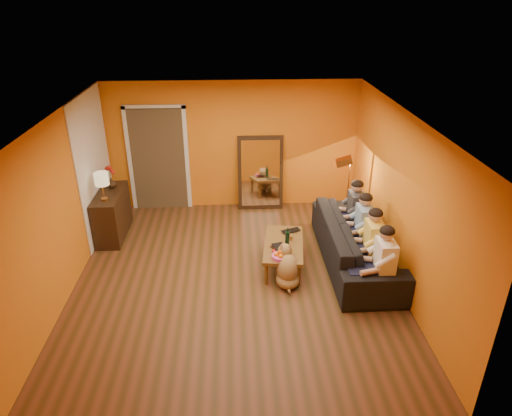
{
  "coord_description": "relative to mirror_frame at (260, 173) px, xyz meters",
  "views": [
    {
      "loc": [
        0.02,
        -6.04,
        4.19
      ],
      "look_at": [
        0.35,
        0.5,
        1.0
      ],
      "focal_mm": 32.0,
      "sensor_mm": 36.0,
      "label": 1
    }
  ],
  "objects": [
    {
      "name": "room_shell",
      "position": [
        -0.55,
        -2.26,
        0.54
      ],
      "size": [
        5.0,
        5.5,
        2.6
      ],
      "color": "brown",
      "rests_on": "ground"
    },
    {
      "name": "book_upper",
      "position": [
        0.06,
        -2.49,
        -0.29
      ],
      "size": [
        0.23,
        0.28,
        0.02
      ],
      "primitive_type": "imported",
      "rotation": [
        0.0,
        0.0,
        0.26
      ],
      "color": "black",
      "rests_on": "book_mid"
    },
    {
      "name": "wine_bottle",
      "position": [
        0.29,
        -2.33,
        -0.18
      ],
      "size": [
        0.07,
        0.07,
        0.31
      ],
      "primitive_type": "cylinder",
      "color": "black",
      "rests_on": "coffee_table"
    },
    {
      "name": "dog",
      "position": [
        0.25,
        -2.81,
        -0.43
      ],
      "size": [
        0.52,
        0.65,
        0.67
      ],
      "primitive_type": null,
      "rotation": [
        0.0,
        0.0,
        0.32
      ],
      "color": "olive",
      "rests_on": "floor"
    },
    {
      "name": "door_jamb_right",
      "position": [
        -1.48,
        0.08,
        0.29
      ],
      "size": [
        0.08,
        0.06,
        2.2
      ],
      "primitive_type": "cube",
      "color": "white",
      "rests_on": "wall_back"
    },
    {
      "name": "mirror_glass",
      "position": [
        0.0,
        -0.04,
        0.0
      ],
      "size": [
        0.78,
        0.21,
        1.35
      ],
      "primitive_type": "cube",
      "rotation": [
        -0.14,
        0.0,
        0.0
      ],
      "color": "white",
      "rests_on": "mirror_frame"
    },
    {
      "name": "sideboard",
      "position": [
        -2.79,
        -1.08,
        -0.34
      ],
      "size": [
        0.44,
        1.18,
        0.85
      ],
      "primitive_type": "cube",
      "color": "#331E11",
      "rests_on": "floor"
    },
    {
      "name": "laptop",
      "position": [
        0.42,
        -1.93,
        -0.33
      ],
      "size": [
        0.38,
        0.31,
        0.03
      ],
      "primitive_type": "imported",
      "rotation": [
        0.0,
        0.0,
        0.36
      ],
      "color": "black",
      "rests_on": "coffee_table"
    },
    {
      "name": "coffee_table",
      "position": [
        0.24,
        -2.28,
        -0.55
      ],
      "size": [
        0.77,
        1.29,
        0.42
      ],
      "primitive_type": null,
      "rotation": [
        0.0,
        0.0,
        -0.13
      ],
      "color": "brown",
      "rests_on": "floor"
    },
    {
      "name": "mirror_frame",
      "position": [
        0.0,
        0.0,
        0.0
      ],
      "size": [
        0.92,
        0.27,
        1.51
      ],
      "primitive_type": "cube",
      "rotation": [
        -0.14,
        0.0,
        0.0
      ],
      "color": "#331E11",
      "rests_on": "floor"
    },
    {
      "name": "book_mid",
      "position": [
        0.07,
        -2.47,
        -0.31
      ],
      "size": [
        0.25,
        0.27,
        0.02
      ],
      "primitive_type": "imported",
      "rotation": [
        0.0,
        0.0,
        -0.48
      ],
      "color": "#B01E14",
      "rests_on": "book_lower"
    },
    {
      "name": "floor_lamp",
      "position": [
        1.55,
        -1.09,
        -0.04
      ],
      "size": [
        0.34,
        0.29,
        1.44
      ],
      "primitive_type": null,
      "rotation": [
        0.0,
        0.0,
        -0.2
      ],
      "color": "#C9833B",
      "rests_on": "floor"
    },
    {
      "name": "table_lamp",
      "position": [
        -2.79,
        -1.38,
        0.34
      ],
      "size": [
        0.24,
        0.24,
        0.51
      ],
      "primitive_type": null,
      "color": "beige",
      "rests_on": "sideboard"
    },
    {
      "name": "door_jamb_left",
      "position": [
        -2.62,
        0.08,
        0.29
      ],
      "size": [
        0.08,
        0.06,
        2.2
      ],
      "primitive_type": "cube",
      "color": "white",
      "rests_on": "wall_back"
    },
    {
      "name": "flowers",
      "position": [
        -2.79,
        -0.83,
        0.43
      ],
      "size": [
        0.17,
        0.17,
        0.45
      ],
      "primitive_type": null,
      "color": "#B01E14",
      "rests_on": "vase"
    },
    {
      "name": "vase",
      "position": [
        -2.79,
        -0.83,
        0.18
      ],
      "size": [
        0.18,
        0.18,
        0.19
      ],
      "primitive_type": "imported",
      "color": "#331E11",
      "rests_on": "sideboard"
    },
    {
      "name": "person_far_left",
      "position": [
        1.58,
        -3.25,
        -0.15
      ],
      "size": [
        0.7,
        0.44,
        1.22
      ],
      "primitive_type": null,
      "color": "white",
      "rests_on": "sofa"
    },
    {
      "name": "person_far_right",
      "position": [
        1.58,
        -1.6,
        -0.15
      ],
      "size": [
        0.7,
        0.44,
        1.22
      ],
      "primitive_type": null,
      "color": "#2F2F34",
      "rests_on": "sofa"
    },
    {
      "name": "person_mid_right",
      "position": [
        1.58,
        -2.15,
        -0.15
      ],
      "size": [
        0.7,
        0.44,
        1.22
      ],
      "primitive_type": null,
      "color": "#7F9DC4",
      "rests_on": "sofa"
    },
    {
      "name": "doorway_recess",
      "position": [
        -2.05,
        0.2,
        0.29
      ],
      "size": [
        1.06,
        0.3,
        2.1
      ],
      "primitive_type": "cube",
      "color": "#3F2D19",
      "rests_on": "floor"
    },
    {
      "name": "sofa",
      "position": [
        1.45,
        -2.25,
        -0.38
      ],
      "size": [
        2.63,
        1.03,
        0.77
      ],
      "primitive_type": "imported",
      "rotation": [
        0.0,
        0.0,
        1.57
      ],
      "color": "black",
      "rests_on": "floor"
    },
    {
      "name": "white_accent",
      "position": [
        -3.04,
        -0.88,
        0.54
      ],
      "size": [
        0.02,
        1.9,
        2.58
      ],
      "primitive_type": "cube",
      "color": "white",
      "rests_on": "wall_left"
    },
    {
      "name": "fruit_bowl",
      "position": [
        0.14,
        -2.73,
        -0.26
      ],
      "size": [
        0.26,
        0.26,
        0.16
      ],
      "primitive_type": null,
      "color": "#E551AD",
      "rests_on": "coffee_table"
    },
    {
      "name": "book_lower",
      "position": [
        0.06,
        -2.48,
        -0.33
      ],
      "size": [
        0.27,
        0.29,
        0.02
      ],
      "primitive_type": "imported",
      "rotation": [
        0.0,
        0.0,
        0.51
      ],
      "color": "#331E11",
      "rests_on": "coffee_table"
    },
    {
      "name": "person_mid_left",
      "position": [
        1.58,
        -2.7,
        -0.15
      ],
      "size": [
        0.7,
        0.44,
        1.22
      ],
      "primitive_type": null,
      "color": "#F1D050",
      "rests_on": "sofa"
    },
    {
      "name": "tumbler",
      "position": [
        0.36,
        -2.16,
        -0.3
      ],
      "size": [
        0.1,
        0.1,
        0.09
      ],
      "primitive_type": "imported",
      "rotation": [
        0.0,
        0.0,
        -0.07
      ],
      "color": "#B27F3F",
      "rests_on": "coffee_table"
    },
    {
      "name": "door_header",
      "position": [
        -2.05,
        0.08,
        1.36
      ],
      "size": [
        1.22,
        0.06,
        0.08
      ],
      "primitive_type": "cube",
      "color": "white",
      "rests_on": "wall_back"
    }
  ]
}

